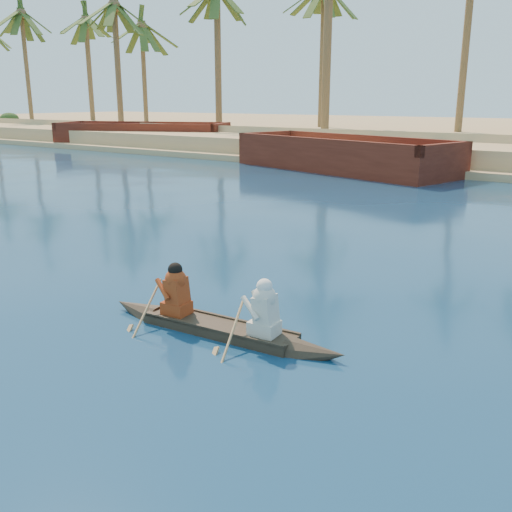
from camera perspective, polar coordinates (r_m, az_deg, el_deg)
The scene contains 6 objects.
sandy_embankment at distance 54.02m, azimuth 21.92°, elevation 11.03°, with size 150.00×51.00×1.50m.
palm_grove at distance 42.68m, azimuth 18.94°, elevation 20.50°, with size 110.00×14.00×16.00m, color #2E4E1B, non-canonical shape.
shrub_cluster at distance 39.21m, azimuth 16.57°, elevation 11.22°, with size 100.00×6.00×2.40m, color #253B15, non-canonical shape.
canoe at distance 9.27m, azimuth -3.77°, elevation -6.34°, with size 4.44×0.90×1.21m.
barge_left at distance 46.96m, azimuth -11.23°, elevation 11.63°, with size 13.89×9.10×2.20m.
barge_mid at distance 30.92m, azimuth 8.62°, elevation 9.81°, with size 13.03×7.21×2.06m.
Camera 1 is at (12.54, -5.56, 3.67)m, focal length 40.00 mm.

